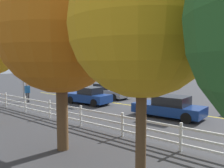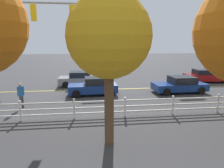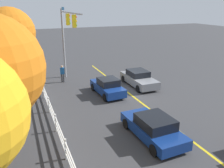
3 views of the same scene
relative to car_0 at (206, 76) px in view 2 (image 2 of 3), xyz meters
name	(u,v)px [view 2 (image 2 of 3)]	position (x,y,z in m)	size (l,w,h in m)	color
ground_plane	(94,90)	(12.15, 2.09, -0.69)	(120.00, 120.00, 0.00)	#38383A
lane_center_stripe	(137,88)	(8.15, 2.09, -0.68)	(28.00, 0.16, 0.01)	gold
signal_assembly	(24,30)	(16.66, 6.15, 4.31)	(7.57, 0.37, 7.09)	gray
car_0	(206,76)	(0.00, 0.00, 0.00)	(4.70, 2.01, 1.41)	maroon
car_1	(93,87)	(12.28, 3.86, -0.01)	(4.01, 1.97, 1.45)	navy
car_2	(82,79)	(13.30, 0.31, -0.01)	(4.59, 1.98, 1.44)	slate
car_3	(180,85)	(4.87, 3.97, -0.02)	(4.52, 2.12, 1.39)	navy
pedestrian	(21,94)	(17.02, 6.78, 0.24)	(0.31, 0.43, 1.69)	#3F3F42
white_rail_fence	(149,105)	(9.15, 9.00, -0.09)	(26.10, 0.10, 1.15)	white
tree_0	(109,37)	(11.82, 12.01, 3.73)	(3.31, 3.31, 6.11)	brown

